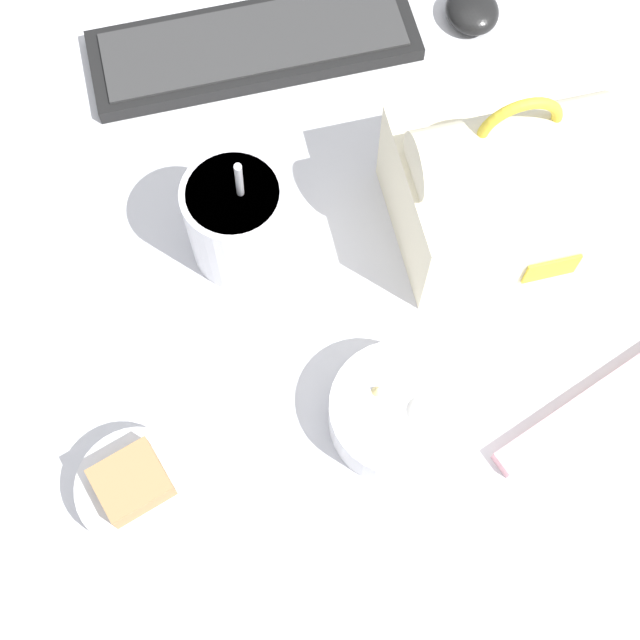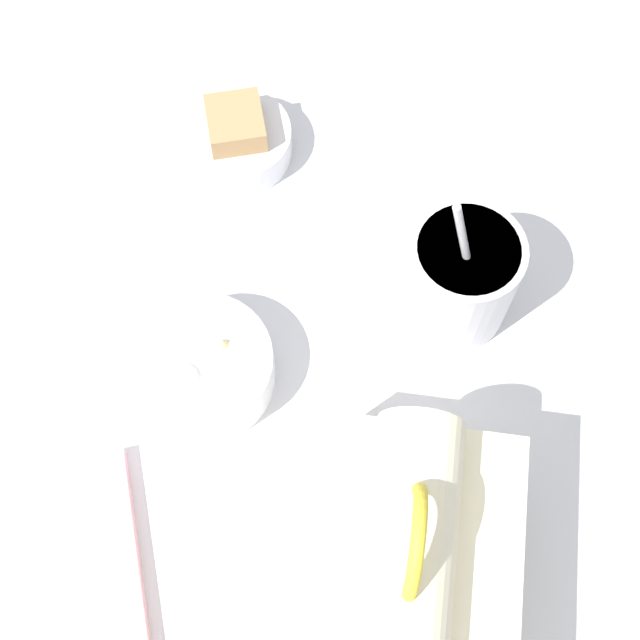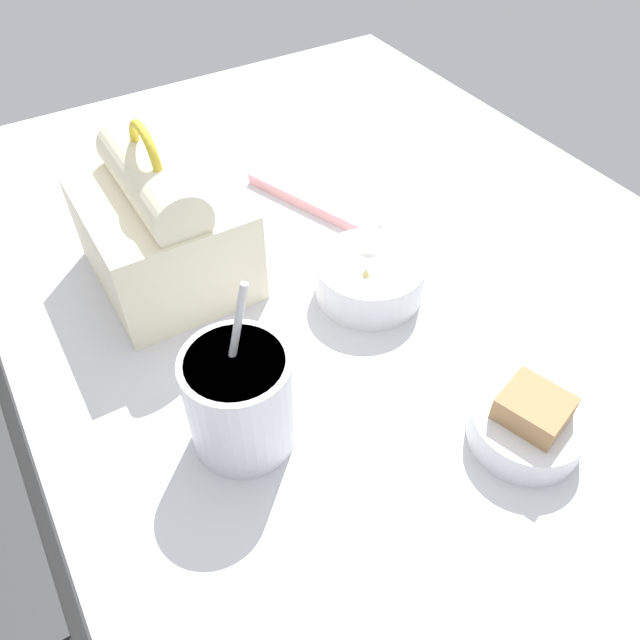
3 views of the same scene
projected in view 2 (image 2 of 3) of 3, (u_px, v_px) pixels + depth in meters
The scene contains 6 objects.
desk_surface at pixel (326, 346), 84.00cm from camera, with size 140.00×110.00×2.00cm.
lunch_bag at pixel (402, 564), 67.67cm from camera, with size 19.73×16.88×20.58cm.
soup_cup at pixel (460, 277), 79.32cm from camera, with size 10.02×10.02×18.64cm.
bento_bowl_sandwich at pixel (238, 139), 89.52cm from camera, with size 10.86×10.86×6.28cm.
bento_bowl_snacks at pixel (203, 368), 79.21cm from camera, with size 12.80×12.80×5.89cm.
chopstick_case at pixel (127, 580), 73.56cm from camera, with size 21.52×9.79×1.60cm.
Camera 2 is at (31.67, 3.79, 78.75)cm, focal length 50.00 mm.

